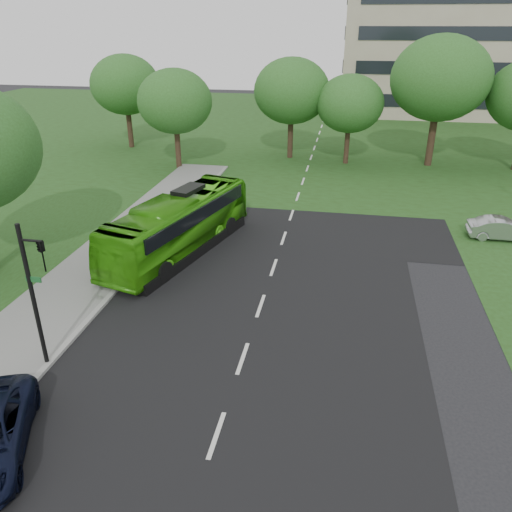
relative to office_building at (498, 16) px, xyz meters
The scene contains 11 objects.
ground 66.91m from the office_building, 109.51° to the right, with size 160.00×160.00×0.00m, color black.
street_surfaces 46.81m from the office_building, 119.67° to the right, with size 120.00×120.00×0.15m.
office_building is the anchor object (origin of this frame).
tree_park_a 50.71m from the office_building, 131.41° to the right, with size 6.30×6.30×8.38m.
tree_park_b 40.71m from the office_building, 126.61° to the right, with size 6.88×6.88×9.02m.
tree_park_c 39.03m from the office_building, 119.15° to the right, with size 5.86×5.86×7.79m.
tree_park_d 35.12m from the office_building, 109.05° to the right, with size 8.31×8.31×10.99m.
tree_park_f 51.43m from the office_building, 142.76° to the right, with size 6.77×6.77×9.04m.
bus 62.27m from the office_building, 116.61° to the right, with size 2.68×11.45×3.19m, color #389D10.
sedan 51.88m from the office_building, 100.49° to the right, with size 1.36×3.90×1.28m, color #AAABAF.
traffic_light 72.34m from the office_building, 113.82° to the right, with size 0.93×0.29×5.72m.
Camera 1 is at (3.35, -17.34, 11.76)m, focal length 35.00 mm.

